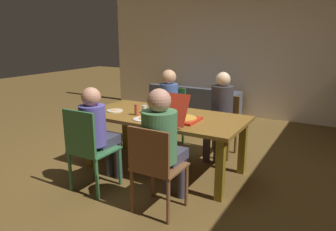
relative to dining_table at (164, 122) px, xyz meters
name	(u,v)px	position (x,y,z in m)	size (l,w,h in m)	color
ground_plane	(164,169)	(0.00, 0.00, -0.64)	(20.00, 20.00, 0.00)	brown
back_wall	(244,46)	(0.00, 3.32, 0.83)	(6.51, 0.12, 2.95)	#F4DFC4
dining_table	(164,122)	(0.00, 0.00, 0.00)	(2.03, 1.00, 0.74)	olive
chair_0	(223,122)	(0.45, 0.93, -0.17)	(0.41, 0.41, 0.86)	brown
person_0	(220,109)	(0.45, 0.79, 0.07)	(0.31, 0.53, 1.21)	#443747
chair_1	(171,114)	(-0.43, 0.95, -0.16)	(0.41, 0.39, 0.89)	#35732E
person_1	(167,102)	(-0.43, 0.82, 0.07)	(0.28, 0.46, 1.20)	#353E38
chair_2	(88,146)	(-0.43, -0.92, -0.11)	(0.45, 0.44, 0.95)	#357040
person_2	(98,129)	(-0.43, -0.75, 0.04)	(0.29, 0.52, 1.17)	#39394A
chair_3	(155,165)	(0.45, -0.95, -0.12)	(0.46, 0.43, 0.90)	brown
person_3	(162,139)	(0.45, -0.80, 0.09)	(0.34, 0.54, 1.23)	#403D4D
pizza_box_0	(181,117)	(0.33, -0.17, 0.14)	(0.36, 0.53, 0.35)	red
plate_0	(115,110)	(-0.67, -0.15, 0.10)	(0.21, 0.21, 0.03)	white
plate_1	(144,119)	(-0.10, -0.31, 0.10)	(0.25, 0.25, 0.03)	white
drinking_glass_0	(137,110)	(-0.29, -0.18, 0.17)	(0.06, 0.06, 0.14)	#B15332
drinking_glass_1	(144,109)	(-0.27, -0.05, 0.14)	(0.06, 0.06, 0.10)	silver
couch	(195,106)	(-0.76, 2.57, -0.38)	(1.73, 0.92, 0.71)	#464954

